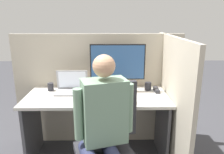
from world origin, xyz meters
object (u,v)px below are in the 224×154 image
object	(u,v)px
paper_box	(117,87)
carrot_toy	(135,101)
stapler	(156,90)
coffee_mug	(148,86)
person	(102,126)
monitor	(118,64)
office_chair	(108,141)
laptop	(72,88)
pen_cup	(51,87)

from	to	relation	value
paper_box	carrot_toy	size ratio (longest dim) A/B	2.58
stapler	coffee_mug	size ratio (longest dim) A/B	1.77
carrot_toy	person	distance (m)	0.55
person	coffee_mug	size ratio (longest dim) A/B	14.30
paper_box	stapler	xyz separation A→B (m)	(0.44, -0.03, -0.02)
person	monitor	bearing A→B (deg)	79.74
stapler	carrot_toy	distance (m)	0.46
monitor	coffee_mug	bearing A→B (deg)	3.69
stapler	office_chair	world-z (taller)	office_chair
paper_box	stapler	distance (m)	0.44
laptop	person	size ratio (longest dim) A/B	0.27
monitor	laptop	bearing A→B (deg)	-175.45
paper_box	laptop	xyz separation A→B (m)	(-0.51, -0.04, 0.00)
monitor	person	xyz separation A→B (m)	(-0.15, -0.84, -0.31)
person	pen_cup	distance (m)	1.06
carrot_toy	pen_cup	size ratio (longest dim) A/B	1.27
carrot_toy	office_chair	world-z (taller)	office_chair
monitor	coffee_mug	size ratio (longest dim) A/B	6.70
laptop	coffee_mug	xyz separation A→B (m)	(0.86, 0.06, -0.00)
laptop	office_chair	world-z (taller)	office_chair
laptop	coffee_mug	distance (m)	0.87
paper_box	pen_cup	distance (m)	0.76
person	paper_box	bearing A→B (deg)	79.70
carrot_toy	coffee_mug	size ratio (longest dim) A/B	1.27
carrot_toy	person	bearing A→B (deg)	-123.62
paper_box	office_chair	xyz separation A→B (m)	(-0.11, -0.69, -0.26)
office_chair	pen_cup	xyz separation A→B (m)	(-0.66, 0.71, 0.27)
office_chair	paper_box	bearing A→B (deg)	81.14
office_chair	person	size ratio (longest dim) A/B	0.78
paper_box	office_chair	distance (m)	0.74
monitor	person	size ratio (longest dim) A/B	0.47
laptop	stapler	xyz separation A→B (m)	(0.95, 0.01, -0.03)
carrot_toy	office_chair	distance (m)	0.47
paper_box	office_chair	world-z (taller)	office_chair
pen_cup	stapler	bearing A→B (deg)	-2.56
carrot_toy	coffee_mug	distance (m)	0.46
carrot_toy	office_chair	size ratio (longest dim) A/B	0.11
monitor	pen_cup	size ratio (longest dim) A/B	6.70
office_chair	coffee_mug	bearing A→B (deg)	57.19
person	office_chair	bearing A→B (deg)	73.44
laptop	carrot_toy	distance (m)	0.75
coffee_mug	paper_box	bearing A→B (deg)	-175.84
pen_cup	office_chair	bearing A→B (deg)	-47.22
paper_box	stapler	world-z (taller)	paper_box
paper_box	person	size ratio (longest dim) A/B	0.23
person	pen_cup	xyz separation A→B (m)	(-0.61, 0.86, 0.04)
carrot_toy	paper_box	bearing A→B (deg)	111.25
paper_box	laptop	size ratio (longest dim) A/B	0.85
stapler	pen_cup	bearing A→B (deg)	177.44
laptop	carrot_toy	bearing A→B (deg)	-27.63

